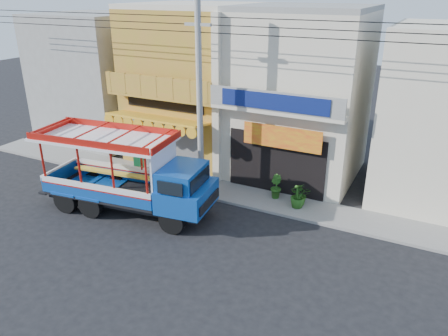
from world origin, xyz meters
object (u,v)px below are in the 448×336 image
Objects in this scene: green_sign at (139,161)px; potted_plant_b at (275,187)px; songthaew_truck at (138,177)px; potted_plant_c at (298,195)px; utility_pole at (202,88)px; potted_plant_a at (301,195)px.

potted_plant_b reaches higher than green_sign.
songthaew_truck is 6.14m from potted_plant_b.
utility_pole is at bearing -48.24° from potted_plant_c.
potted_plant_a is 0.82× the size of potted_plant_c.
songthaew_truck is at bearing -163.30° from potted_plant_a.
green_sign is at bearing 51.10° from potted_plant_b.
potted_plant_c is (-0.05, -0.33, 0.10)m from potted_plant_a.
potted_plant_c reaches higher than potted_plant_a.
utility_pole reaches higher than green_sign.
potted_plant_a is at bearing 31.91° from songthaew_truck.
songthaew_truck is 4.92m from green_sign.
potted_plant_b is (-1.25, 0.15, 0.08)m from potted_plant_a.
potted_plant_c is at bearing -150.87° from potted_plant_b.
utility_pole is 4.60m from songthaew_truck.
potted_plant_b is 1.29m from potted_plant_c.
potted_plant_a is (5.92, 3.69, -1.12)m from songthaew_truck.
songthaew_truck reaches higher than green_sign.
potted_plant_c is at bearing -2.80° from green_sign.
green_sign reaches higher than potted_plant_a.
green_sign is at bearing -59.11° from potted_plant_c.
utility_pole reaches higher than songthaew_truck.
potted_plant_b is at bearing -77.95° from potted_plant_c.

